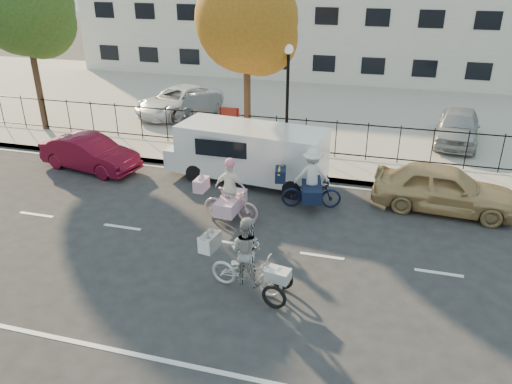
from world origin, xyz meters
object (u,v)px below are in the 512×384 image
(bull_bike, at_px, (311,184))
(gold_sedan, at_px, (444,188))
(lot_car_d, at_px, (458,126))
(lot_car_b, at_px, (179,101))
(white_van, at_px, (249,152))
(zebra_trike, at_px, (247,263))
(red_sedan, at_px, (90,153))
(lamppost, at_px, (288,82))
(unicorn_bike, at_px, (230,198))
(lot_car_c, at_px, (199,107))
(pedestrian, at_px, (187,127))

(bull_bike, distance_m, gold_sedan, 4.18)
(lot_car_d, bearing_deg, lot_car_b, -176.80)
(white_van, height_order, lot_car_d, white_van)
(zebra_trike, xyz_separation_m, white_van, (-1.80, 6.34, 0.36))
(bull_bike, distance_m, red_sedan, 8.62)
(lamppost, bearing_deg, unicorn_bike, -95.65)
(lamppost, bearing_deg, lot_car_c, 143.41)
(white_van, relative_size, gold_sedan, 1.34)
(white_van, height_order, pedestrian, white_van)
(pedestrian, bearing_deg, lot_car_c, -116.71)
(bull_bike, xyz_separation_m, lot_car_d, (4.99, 7.47, 0.08))
(lamppost, distance_m, lot_car_d, 7.86)
(white_van, xyz_separation_m, lot_car_d, (7.48, 5.96, -0.24))
(red_sedan, height_order, lot_car_b, lot_car_b)
(zebra_trike, xyz_separation_m, gold_sedan, (4.77, 5.77, -0.01))
(lamppost, height_order, bull_bike, lamppost)
(zebra_trike, xyz_separation_m, bull_bike, (0.70, 4.83, 0.04))
(unicorn_bike, xyz_separation_m, pedestrian, (-3.63, 5.48, 0.23))
(zebra_trike, distance_m, lot_car_d, 13.55)
(lot_car_b, distance_m, lot_car_c, 1.40)
(lamppost, distance_m, white_van, 3.26)
(gold_sedan, xyz_separation_m, lot_car_c, (-10.93, 6.85, -0.00))
(white_van, distance_m, red_sedan, 6.12)
(pedestrian, bearing_deg, lamppost, 138.56)
(bull_bike, relative_size, lot_car_c, 0.62)
(white_van, distance_m, lot_car_b, 8.87)
(white_van, distance_m, gold_sedan, 6.60)
(red_sedan, bearing_deg, lot_car_c, -2.83)
(unicorn_bike, xyz_separation_m, gold_sedan, (6.28, 2.48, -0.01))
(white_van, relative_size, pedestrian, 3.50)
(bull_bike, height_order, red_sedan, bull_bike)
(bull_bike, bearing_deg, lot_car_c, 29.63)
(pedestrian, relative_size, lot_car_d, 0.40)
(red_sedan, bearing_deg, lot_car_b, 7.92)
(lamppost, relative_size, pedestrian, 2.59)
(unicorn_bike, bearing_deg, white_van, 8.70)
(red_sedan, xyz_separation_m, lot_car_d, (13.56, 6.52, 0.22))
(bull_bike, height_order, lot_car_c, bull_bike)
(lamppost, bearing_deg, bull_bike, -67.12)
(lot_car_d, bearing_deg, unicorn_bike, -121.61)
(unicorn_bike, distance_m, lot_car_b, 11.53)
(bull_bike, relative_size, pedestrian, 1.32)
(lot_car_b, xyz_separation_m, lot_car_c, (1.29, -0.55, -0.09))
(unicorn_bike, distance_m, red_sedan, 6.83)
(lamppost, xyz_separation_m, white_van, (-0.83, -2.43, -2.00))
(gold_sedan, bearing_deg, unicorn_bike, 115.88)
(zebra_trike, xyz_separation_m, unicorn_bike, (-1.51, 3.29, -0.00))
(lot_car_d, bearing_deg, white_van, -134.47)
(zebra_trike, relative_size, gold_sedan, 0.53)
(bull_bike, relative_size, gold_sedan, 0.51)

